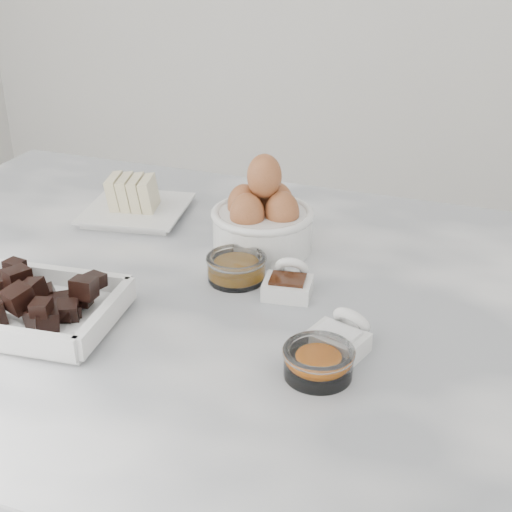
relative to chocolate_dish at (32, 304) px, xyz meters
The scene contains 9 objects.
marble_slab 0.25m from the chocolate_dish, 37.30° to the left, with size 1.20×0.80×0.04m, color silver.
chocolate_dish is the anchor object (origin of this frame).
butter_plate 0.33m from the chocolate_dish, 97.83° to the left, with size 0.18×0.18×0.06m.
sugar_ramekin 0.35m from the chocolate_dish, 56.79° to the left, with size 0.09×0.09×0.05m.
egg_bowl 0.34m from the chocolate_dish, 56.69° to the left, with size 0.15×0.15×0.14m.
honey_bowl 0.26m from the chocolate_dish, 43.95° to the left, with size 0.08×0.08×0.03m.
zest_bowl 0.35m from the chocolate_dish, ahead, with size 0.08×0.08×0.03m.
vanilla_spoon 0.31m from the chocolate_dish, 32.99° to the left, with size 0.07×0.08×0.05m.
salt_spoon 0.36m from the chocolate_dish, 11.10° to the left, with size 0.07×0.09×0.05m.
Camera 1 is at (0.31, -0.73, 1.38)m, focal length 50.00 mm.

